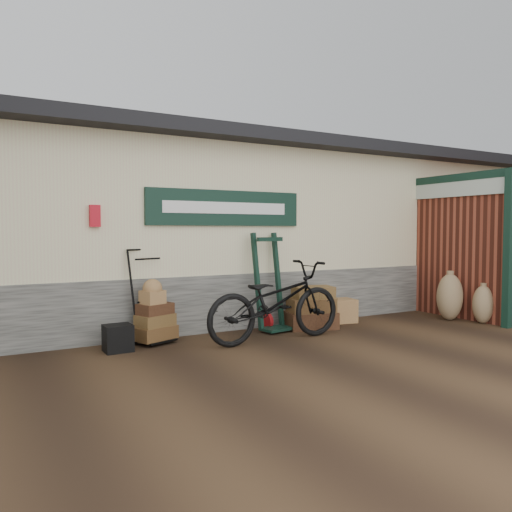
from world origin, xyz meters
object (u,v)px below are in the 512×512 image
Objects in this scene: wicker_hamper at (337,311)px; bicycle at (275,297)px; porter_trolley at (148,295)px; suitcase_stack at (311,307)px; black_trunk at (118,338)px; green_barrow at (270,282)px.

bicycle reaches higher than wicker_hamper.
bicycle is at bearing -48.13° from porter_trolley.
suitcase_stack reaches higher than black_trunk.
green_barrow is 2.52× the size of wicker_hamper.
green_barrow is at bearing -26.45° from bicycle.
porter_trolley is 1.95m from green_barrow.
black_trunk is (-3.14, -0.03, -0.17)m from suitcase_stack.
suitcase_stack is 0.36× the size of bicycle.
bicycle is at bearing -156.68° from wicker_hamper.
porter_trolley is 3.36m from wicker_hamper.
wicker_hamper is at bearing -8.15° from green_barrow.
suitcase_stack is 2.22× the size of black_trunk.
black_trunk is (-2.46, -0.21, -0.60)m from green_barrow.
wicker_hamper is at bearing -68.45° from bicycle.
suitcase_stack is at bearing -24.86° from green_barrow.
bicycle is (2.14, -0.49, 0.46)m from black_trunk.
bicycle reaches higher than suitcase_stack.
porter_trolley reaches higher than suitcase_stack.
bicycle is (-0.32, -0.69, -0.14)m from green_barrow.
bicycle is (1.62, -0.84, -0.04)m from porter_trolley.
porter_trolley is 0.88× the size of green_barrow.
wicker_hamper is (0.70, 0.22, -0.15)m from suitcase_stack.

